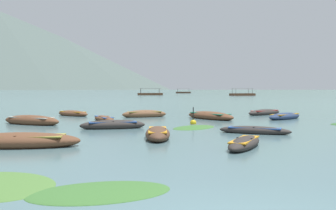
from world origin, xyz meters
TOP-DOWN VIEW (x-y plane):
  - ground_plane at (0.00, 1500.00)m, footprint 6000.00×6000.00m
  - mountain_2 at (166.97, 1946.89)m, footprint 1447.25×1447.25m
  - mountain_3 at (706.53, 1751.16)m, footprint 1569.66×1569.66m
  - rowboat_0 at (-5.70, 9.35)m, footprint 4.55×1.61m
  - rowboat_1 at (-7.49, 18.32)m, footprint 4.23×3.30m
  - rowboat_3 at (-3.27, 20.46)m, footprint 1.99×3.28m
  - rowboat_4 at (-0.39, 11.19)m, footprint 1.35×3.54m
  - rowboat_5 at (4.18, 21.11)m, footprint 3.46×4.72m
  - rowboat_6 at (9.48, 20.44)m, footprint 3.67×3.18m
  - rowboat_7 at (9.66, 24.82)m, footprint 3.91×3.09m
  - rowboat_8 at (2.57, 8.31)m, footprint 2.41×3.19m
  - rowboat_9 at (-2.49, 15.36)m, footprint 3.63×1.48m
  - rowboat_10 at (-6.03, 25.34)m, footprint 3.20×3.18m
  - rowboat_11 at (-0.40, 23.41)m, footprint 3.64×1.90m
  - rowboat_12 at (4.39, 12.35)m, footprint 3.42×2.38m
  - ferry_0 at (6.24, 123.39)m, footprint 8.65×3.06m
  - ferry_1 at (26.16, 177.33)m, footprint 7.75×3.93m
  - ferry_2 at (34.93, 110.01)m, footprint 8.20×4.63m
  - mooring_buoy at (2.29, 17.32)m, footprint 0.38×0.38m
  - weed_patch_3 at (-2.27, 2.87)m, footprint 3.22×2.19m
  - weed_patch_5 at (1.96, 15.27)m, footprint 3.46×3.56m

SIDE VIEW (x-z plane):
  - ground_plane at x=0.00m, z-range 0.00..0.00m
  - weed_patch_3 at x=-2.27m, z-range -0.07..0.07m
  - weed_patch_5 at x=1.96m, z-range -0.07..0.07m
  - mooring_buoy at x=2.29m, z-range -0.47..0.68m
  - rowboat_3 at x=-3.27m, z-range -0.08..0.34m
  - rowboat_12 at x=4.39m, z-range -0.08..0.36m
  - rowboat_8 at x=2.57m, z-range -0.09..0.38m
  - rowboat_10 at x=-6.03m, z-range -0.10..0.44m
  - rowboat_6 at x=9.48m, z-range -0.10..0.46m
  - rowboat_7 at x=9.66m, z-range -0.11..0.46m
  - rowboat_9 at x=-2.49m, z-range -0.11..0.47m
  - rowboat_4 at x=-0.39m, z-range -0.11..0.49m
  - rowboat_5 at x=4.18m, z-range -0.12..0.54m
  - rowboat_0 at x=-5.70m, z-range -0.12..0.54m
  - rowboat_11 at x=-0.40m, z-range -0.12..0.54m
  - rowboat_1 at x=-7.49m, z-range -0.13..0.56m
  - ferry_2 at x=34.93m, z-range -0.82..1.71m
  - ferry_0 at x=6.24m, z-range -0.82..1.71m
  - ferry_1 at x=26.16m, z-range -0.82..1.72m
  - mountain_2 at x=166.97m, z-range 0.00..428.47m
  - mountain_3 at x=706.53m, z-range 0.00..440.66m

